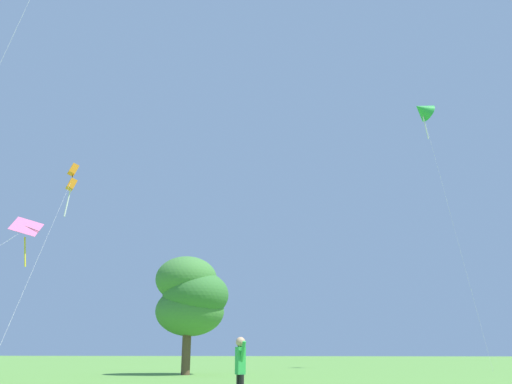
{
  "coord_description": "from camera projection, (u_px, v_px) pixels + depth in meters",
  "views": [
    {
      "loc": [
        -1.61,
        -4.94,
        1.4
      ],
      "look_at": [
        -7.83,
        29.52,
        12.87
      ],
      "focal_mm": 34.46,
      "sensor_mm": 36.0,
      "label": 1
    }
  ],
  "objects": [
    {
      "name": "kite_pink_low",
      "position": [
        24.0,
        235.0,
        31.74
      ],
      "size": [
        2.37,
        12.3,
        10.01
      ],
      "color": "pink",
      "rests_on": "ground_plane"
    },
    {
      "name": "tree_right_cluster",
      "position": [
        191.0,
        297.0,
        33.65
      ],
      "size": [
        5.06,
        4.95,
        7.76
      ],
      "color": "brown",
      "rests_on": "ground_plane"
    },
    {
      "name": "kite_green_small",
      "position": [
        422.0,
        110.0,
        49.78
      ],
      "size": [
        3.35,
        6.55,
        26.0
      ],
      "color": "green",
      "rests_on": "ground_plane"
    },
    {
      "name": "kite_orange_box",
      "position": [
        72.0,
        178.0,
        37.52
      ],
      "size": [
        4.44,
        11.81,
        15.23
      ],
      "color": "orange",
      "rests_on": "ground_plane"
    },
    {
      "name": "person_near_tree",
      "position": [
        240.0,
        366.0,
        12.29
      ],
      "size": [
        0.4,
        0.51,
        1.78
      ],
      "color": "black",
      "rests_on": "ground_plane"
    }
  ]
}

